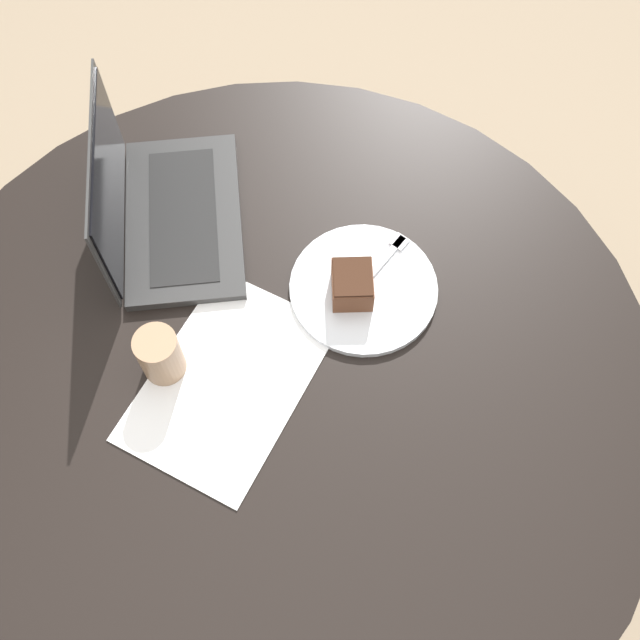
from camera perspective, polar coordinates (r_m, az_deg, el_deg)
ground_plane at (r=1.92m, az=-2.26°, el=-12.59°), size 12.00×12.00×0.00m
dining_table at (r=1.32m, az=-3.23°, el=-6.01°), size 1.26×1.26×0.74m
paper_document at (r=1.22m, az=-7.01°, el=-4.66°), size 0.35×0.25×0.00m
plate at (r=1.28m, az=3.33°, el=2.42°), size 0.25×0.25×0.01m
cake_slice at (r=1.24m, az=2.47°, el=2.74°), size 0.10×0.09×0.05m
fork at (r=1.30m, az=4.70°, el=4.38°), size 0.17×0.06×0.00m
coffee_glass at (r=1.20m, az=-12.08°, el=-2.63°), size 0.07×0.07×0.10m
laptop at (r=1.35m, az=-11.88°, el=8.29°), size 0.41×0.36×0.23m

